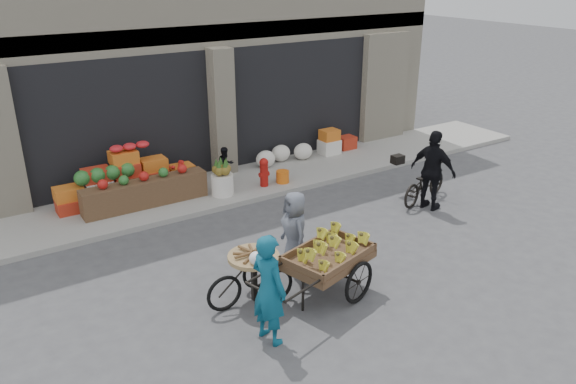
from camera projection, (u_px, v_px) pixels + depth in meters
ground at (342, 252)px, 10.80m from camera, size 80.00×80.00×0.00m
sidewalk at (241, 184)px, 13.97m from camera, size 18.00×2.20×0.12m
building at (171, 31)px, 15.77m from camera, size 14.00×6.45×7.00m
fruit_display at (138, 177)px, 12.71m from camera, size 3.10×1.12×1.24m
pineapple_bin at (222, 185)px, 13.08m from camera, size 0.52×0.52×0.50m
fire_hydrant at (264, 171)px, 13.55m from camera, size 0.22×0.22×0.71m
orange_bucket at (283, 177)px, 13.85m from camera, size 0.32×0.32×0.30m
right_bay_goods at (313, 147)px, 15.61m from camera, size 3.35×0.60×0.70m
seated_person at (226, 165)px, 13.67m from camera, size 0.51×0.43×0.93m
banana_cart at (326, 256)px, 9.12m from camera, size 2.62×1.58×1.03m
vendor_woman at (269, 289)px, 8.00m from camera, size 0.54×0.70×1.72m
tricycle_cart at (253, 270)px, 9.08m from camera, size 1.43×0.86×0.95m
vendor_grey at (295, 232)px, 9.94m from camera, size 0.59×0.80×1.50m
bicycle at (424, 183)px, 12.97m from camera, size 1.81×1.03×0.90m
cyclist at (433, 171)px, 12.38m from camera, size 0.71×1.15×1.82m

